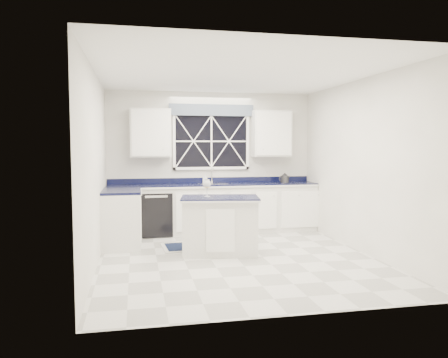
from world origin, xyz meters
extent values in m
plane|color=silver|center=(0.00, 0.00, 0.00)|extent=(4.50, 4.50, 0.00)
cube|color=white|center=(0.00, 2.25, 1.35)|extent=(4.00, 0.10, 2.70)
cube|color=silver|center=(0.00, 1.95, 0.45)|extent=(3.98, 0.60, 0.90)
cube|color=silver|center=(-1.70, 1.15, 0.45)|extent=(0.60, 1.00, 0.90)
cube|color=black|center=(0.00, 1.95, 0.92)|extent=(3.98, 0.64, 0.04)
cube|color=black|center=(-1.10, 1.95, 0.41)|extent=(0.60, 0.58, 0.82)
cube|color=black|center=(0.00, 2.22, 1.75)|extent=(1.40, 0.02, 1.00)
cube|color=slate|center=(0.00, 2.16, 2.35)|extent=(1.65, 0.04, 0.22)
cube|color=silver|center=(-1.18, 2.08, 1.90)|extent=(0.75, 0.34, 0.90)
cube|color=silver|center=(1.18, 2.08, 1.90)|extent=(0.75, 0.34, 0.90)
cylinder|color=silver|center=(0.00, 2.17, 0.96)|extent=(0.05, 0.05, 0.04)
cylinder|color=silver|center=(0.00, 2.17, 1.10)|extent=(0.02, 0.02, 0.28)
cylinder|color=silver|center=(0.00, 2.08, 1.23)|extent=(0.02, 0.18, 0.02)
cube|color=silver|center=(-0.19, 0.35, 0.42)|extent=(1.22, 0.84, 0.84)
cube|color=black|center=(-0.19, 0.35, 0.86)|extent=(1.28, 0.90, 0.04)
cube|color=#B5B5B0|center=(-0.48, 0.85, 0.01)|extent=(1.17, 0.76, 0.01)
cube|color=#0F1932|center=(-0.48, 0.85, 0.02)|extent=(1.04, 0.63, 0.01)
cylinder|color=#303033|center=(1.42, 1.95, 1.01)|extent=(0.21, 0.21, 0.14)
cone|color=#303033|center=(1.42, 1.95, 1.10)|extent=(0.17, 0.17, 0.06)
torus|color=#303033|center=(1.34, 1.92, 1.02)|extent=(0.11, 0.05, 0.11)
cylinder|color=#303033|center=(1.51, 1.98, 1.03)|extent=(0.07, 0.04, 0.09)
cylinder|color=silver|center=(-0.38, 0.42, 0.88)|extent=(0.09, 0.09, 0.01)
cylinder|color=silver|center=(-0.38, 0.42, 0.96)|extent=(0.01, 0.01, 0.14)
ellipsoid|color=silver|center=(-0.38, 0.42, 1.08)|extent=(0.11, 0.11, 0.14)
cylinder|color=#D6B971|center=(-0.38, 0.42, 1.05)|extent=(0.09, 0.09, 0.06)
imported|color=silver|center=(-0.15, 2.08, 1.03)|extent=(0.09, 0.09, 0.18)
camera|label=1|loc=(-1.46, -6.19, 1.67)|focal=35.00mm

